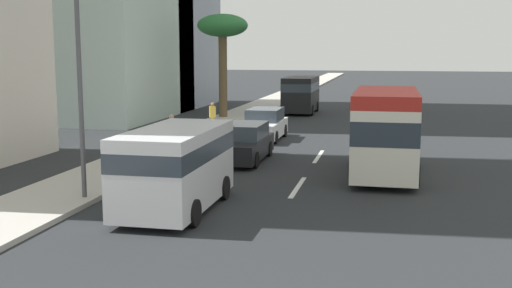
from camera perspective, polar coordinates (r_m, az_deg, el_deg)
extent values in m
plane|color=#26282B|center=(37.76, 7.66, 1.70)|extent=(198.00, 198.00, 0.00)
cube|color=#B2ADA3|center=(38.92, -2.71, 2.09)|extent=(162.00, 2.93, 0.15)
cube|color=silver|center=(20.70, 3.85, -3.96)|extent=(3.20, 0.16, 0.01)
cube|color=silver|center=(26.66, 5.75, -1.13)|extent=(3.20, 0.16, 0.01)
cube|color=#A51E1E|center=(47.52, 12.17, 3.70)|extent=(4.29, 1.71, 0.81)
cube|color=#38424C|center=(47.25, 12.20, 4.57)|extent=(2.36, 1.57, 0.66)
cylinder|color=black|center=(48.87, 11.24, 3.56)|extent=(0.64, 0.22, 0.64)
cylinder|color=black|center=(48.87, 13.08, 3.50)|extent=(0.64, 0.22, 0.64)
cylinder|color=black|center=(46.22, 11.18, 3.28)|extent=(0.64, 0.22, 0.64)
cylinder|color=black|center=(46.22, 13.13, 3.21)|extent=(0.64, 0.22, 0.64)
cube|color=black|center=(44.67, 4.12, 4.61)|extent=(5.07, 2.07, 2.38)
cube|color=#2D3842|center=(44.63, 4.13, 5.28)|extent=(5.08, 2.07, 0.57)
cylinder|color=black|center=(43.12, 5.12, 3.08)|extent=(0.72, 0.24, 0.72)
cylinder|color=black|center=(43.40, 2.54, 3.15)|extent=(0.72, 0.24, 0.72)
cylinder|color=black|center=(46.13, 5.58, 3.44)|extent=(0.72, 0.24, 0.72)
cylinder|color=black|center=(46.39, 3.17, 3.50)|extent=(0.72, 0.24, 0.72)
cube|color=silver|center=(22.80, 11.74, 0.67)|extent=(6.04, 2.17, 2.39)
cube|color=#B2261E|center=(22.65, 11.86, 4.23)|extent=(6.04, 2.17, 0.45)
cube|color=#28333D|center=(22.74, 11.78, 1.80)|extent=(6.05, 2.17, 0.80)
cylinder|color=black|center=(24.71, 9.32, -1.01)|extent=(0.84, 0.26, 0.84)
cylinder|color=black|center=(24.70, 14.10, -1.16)|extent=(0.84, 0.26, 0.84)
cylinder|color=black|center=(21.27, 8.85, -2.56)|extent=(0.84, 0.26, 0.84)
cylinder|color=black|center=(21.26, 14.40, -2.74)|extent=(0.84, 0.26, 0.84)
cube|color=silver|center=(17.66, -7.36, -2.03)|extent=(5.02, 2.07, 2.14)
cube|color=#2D3842|center=(17.58, -7.39, -0.52)|extent=(5.03, 2.07, 0.51)
cylinder|color=black|center=(16.16, -5.77, -6.30)|extent=(0.72, 0.24, 0.72)
cylinder|color=black|center=(16.86, -12.17, -5.83)|extent=(0.72, 0.24, 0.72)
cylinder|color=black|center=(18.97, -2.98, -4.02)|extent=(0.72, 0.24, 0.72)
cylinder|color=black|center=(19.56, -8.56, -3.72)|extent=(0.72, 0.24, 0.72)
cube|color=white|center=(31.45, 0.76, 1.42)|extent=(4.25, 1.73, 0.76)
cube|color=#38424C|center=(31.58, 0.84, 2.71)|extent=(2.34, 1.60, 0.62)
cylinder|color=black|center=(30.05, 1.75, 0.62)|extent=(0.64, 0.22, 0.64)
cylinder|color=black|center=(30.38, -1.21, 0.71)|extent=(0.64, 0.22, 0.64)
cylinder|color=black|center=(32.63, 2.59, 1.25)|extent=(0.64, 0.22, 0.64)
cylinder|color=black|center=(32.92, -0.15, 1.33)|extent=(0.64, 0.22, 0.64)
cube|color=black|center=(25.36, -1.24, -0.36)|extent=(4.48, 1.78, 0.74)
cube|color=#38424C|center=(25.48, -1.13, 1.22)|extent=(2.46, 1.63, 0.61)
cylinder|color=black|center=(23.89, -0.10, -1.47)|extent=(0.64, 0.22, 0.64)
cylinder|color=black|center=(24.28, -3.87, -1.32)|extent=(0.64, 0.22, 0.64)
cylinder|color=black|center=(26.57, 1.17, -0.44)|extent=(0.64, 0.22, 0.64)
cylinder|color=black|center=(26.92, -2.25, -0.33)|extent=(0.64, 0.22, 0.64)
cylinder|color=red|center=(27.19, -7.75, 0.15)|extent=(0.14, 0.14, 0.77)
cylinder|color=red|center=(27.34, -7.64, 0.20)|extent=(0.14, 0.14, 0.77)
cube|color=beige|center=(27.17, -7.72, 1.61)|extent=(0.34, 0.38, 0.61)
sphere|color=tan|center=(27.13, -7.74, 2.47)|extent=(0.21, 0.21, 0.21)
cylinder|color=gold|center=(33.64, -4.02, 1.81)|extent=(0.14, 0.14, 0.75)
cylinder|color=gold|center=(33.79, -3.95, 1.85)|extent=(0.14, 0.14, 0.75)
cube|color=gold|center=(33.64, -4.00, 2.97)|extent=(0.34, 0.38, 0.59)
sphere|color=#9E7251|center=(33.61, -4.01, 3.64)|extent=(0.20, 0.20, 0.20)
cylinder|color=brown|center=(40.83, -3.04, 6.30)|extent=(0.55, 0.55, 5.41)
ellipsoid|color=#2D7238|center=(40.82, -3.08, 10.79)|extent=(3.27, 3.27, 1.47)
cylinder|color=#4C4C51|center=(18.93, -15.82, 5.36)|extent=(0.14, 0.14, 6.78)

